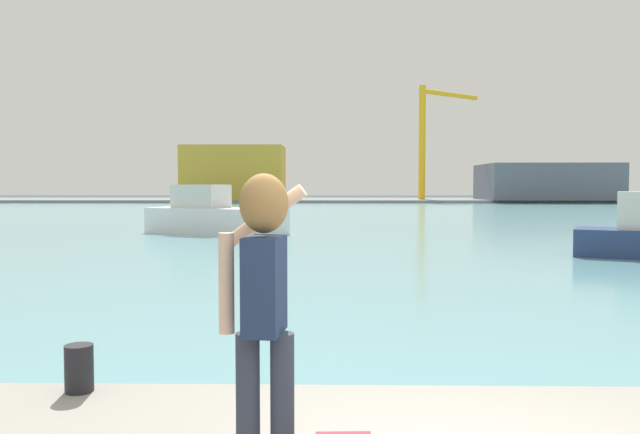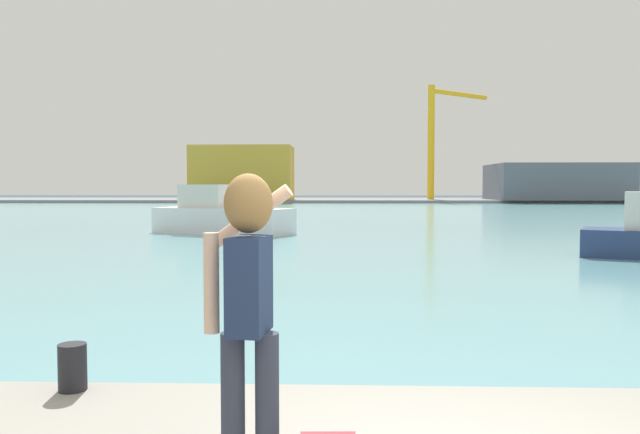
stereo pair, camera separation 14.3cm
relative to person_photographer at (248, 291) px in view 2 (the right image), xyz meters
The scene contains 9 objects.
ground_plane 49.65m from the person_photographer, 88.78° to the left, with size 220.00×220.00×0.00m, color #334751.
harbor_water 51.64m from the person_photographer, 88.83° to the left, with size 140.00×100.00×0.02m, color #6BA8B2.
far_shore_dock 91.62m from the person_photographer, 89.34° to the left, with size 140.00×20.00×0.42m, color gray.
person_photographer is the anchor object (origin of this frame).
harbor_bollard 2.34m from the person_photographer, 139.82° to the left, with size 0.23×0.23×0.38m, color black.
boat_moored 27.16m from the person_photographer, 101.46° to the left, with size 7.26×4.98×2.38m.
warehouse_left 87.09m from the person_photographer, 99.05° to the left, with size 14.28×8.09×7.67m, color gold.
warehouse_right 92.35m from the person_photographer, 70.24° to the left, with size 17.95×12.51×5.10m, color slate.
port_crane 91.30m from the person_photographer, 80.54° to the left, with size 10.27×8.39×16.68m.
Camera 2 is at (-0.52, -3.15, 2.31)m, focal length 34.97 mm.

